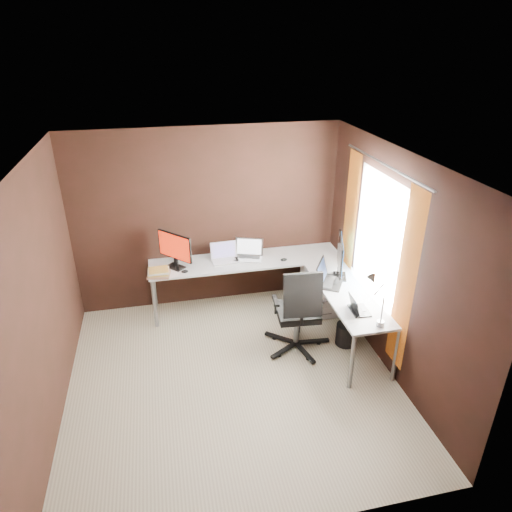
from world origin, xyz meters
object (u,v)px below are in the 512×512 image
Objects in this scene: monitor_left at (175,249)px; office_chair at (297,325)px; monitor_right at (340,256)px; laptop_silver at (249,254)px; laptop_white at (224,256)px; wastebasket at (346,334)px; desk_lamp at (376,294)px; laptop_black_big at (327,278)px; book_stack at (159,272)px; laptop_black_small at (357,308)px; drawer_pedestal at (319,292)px.

monitor_left is 0.42× the size of office_chair.
laptop_silver is (-1.00, 0.80, -0.24)m from monitor_right.
wastebasket is (1.32, -1.22, -0.64)m from laptop_white.
monitor_left reaches higher than wastebasket.
wastebasket is at bearing 86.05° from desk_lamp.
laptop_black_big is 0.70m from office_chair.
book_stack is at bearing 156.58° from wastebasket.
laptop_silver is at bearing 115.24° from desk_lamp.
laptop_silver is at bearing -0.79° from laptop_white.
desk_lamp is 2.06× the size of wastebasket.
laptop_black_small is 0.25× the size of office_chair.
wastebasket is (0.07, -0.81, -0.16)m from drawer_pedestal.
desk_lamp reaches higher than monitor_left.
laptop_silver is 1.21m from laptop_black_big.
office_chair is at bearing -29.72° from book_stack.
monitor_right reaches higher than laptop_black_big.
office_chair is (0.36, -1.17, -0.45)m from laptop_silver.
laptop_black_small is (1.25, -1.59, -0.01)m from laptop_white.
drawer_pedestal is at bearing 32.27° from monitor_right.
laptop_black_big is 1.01m from desk_lamp.
monitor_left is 1.69× the size of wastebasket.
monitor_left is 2.13m from monitor_right.
office_chair reaches higher than laptop_silver.
monitor_left reaches higher than laptop_black_small.
laptop_black_big is at bearing -28.64° from laptop_silver.
desk_lamp reaches higher than laptop_black_big.
laptop_white is (-1.34, 0.79, -0.24)m from monitor_right.
laptop_black_small is (-0.00, -1.18, 0.47)m from drawer_pedestal.
laptop_white is at bearing 78.72° from monitor_right.
desk_lamp is 1.19m from office_chair.
desk_lamp is (0.16, -0.95, 0.31)m from laptop_black_big.
drawer_pedestal is 1.64m from desk_lamp.
laptop_black_big is 0.74m from wastebasket.
desk_lamp is at bearing -35.78° from book_stack.
desk_lamp is at bearing -56.78° from laptop_white.
laptop_black_big is 1.81× the size of laptop_black_small.
laptop_black_small is at bearing -167.41° from monitor_right.
monitor_left is 1.07× the size of laptop_silver.
monitor_left reaches higher than drawer_pedestal.
book_stack is 1.89m from office_chair.
laptop_silver reaches higher than drawer_pedestal.
monitor_left is 0.70m from laptop_white.
desk_lamp reaches higher than laptop_black_small.
monitor_right is at bearing 85.64° from desk_lamp.
laptop_black_big is 0.70m from laptop_black_small.
drawer_pedestal is 1.12m from laptop_silver.
monitor_left is at bearing 38.63° from book_stack.
laptop_black_big is at bearing -17.31° from book_stack.
desk_lamp reaches higher than laptop_silver.
wastebasket is (0.17, -0.32, -0.65)m from laptop_black_big.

